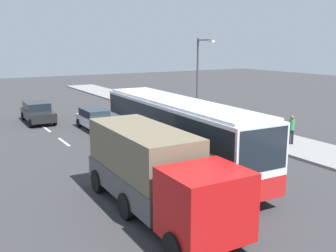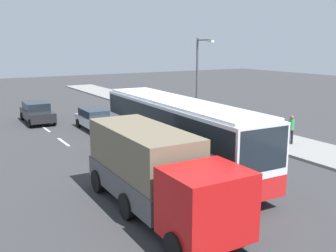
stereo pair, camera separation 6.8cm
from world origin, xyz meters
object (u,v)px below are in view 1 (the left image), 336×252
object	(u,v)px
car_silver_hatch	(97,119)
pedestrian_near_curb	(292,128)
car_black_sedan	(38,112)
coach_bus	(177,127)
street_lamp	(199,75)
cargo_truck	(154,170)

from	to	relation	value
car_silver_hatch	pedestrian_near_curb	xyz separation A→B (m)	(10.64, 8.50, 0.39)
car_black_sedan	pedestrian_near_curb	distance (m)	19.54
coach_bus	pedestrian_near_curb	world-z (taller)	coach_bus
street_lamp	coach_bus	bearing A→B (deg)	-41.09
car_black_sedan	car_silver_hatch	world-z (taller)	car_black_sedan
coach_bus	pedestrian_near_curb	xyz separation A→B (m)	(-0.18, 8.39, -0.99)
street_lamp	pedestrian_near_curb	bearing A→B (deg)	9.90
pedestrian_near_curb	cargo_truck	bearing A→B (deg)	-39.35
car_black_sedan	street_lamp	distance (m)	13.26
coach_bus	street_lamp	size ratio (longest dim) A/B	1.92
car_black_sedan	car_silver_hatch	size ratio (longest dim) A/B	1.02
cargo_truck	car_silver_hatch	size ratio (longest dim) A/B	1.75
cargo_truck	pedestrian_near_curb	bearing A→B (deg)	110.01
coach_bus	car_silver_hatch	world-z (taller)	coach_bus
car_black_sedan	cargo_truck	bearing A→B (deg)	0.75
car_silver_hatch	street_lamp	world-z (taller)	street_lamp
coach_bus	car_black_sedan	xyz separation A→B (m)	(-15.89, -3.22, -1.33)
coach_bus	car_silver_hatch	distance (m)	10.91
pedestrian_near_curb	coach_bus	bearing A→B (deg)	-57.12
coach_bus	cargo_truck	distance (m)	5.20
coach_bus	car_black_sedan	bearing A→B (deg)	-166.18
cargo_truck	car_black_sedan	distance (m)	19.80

